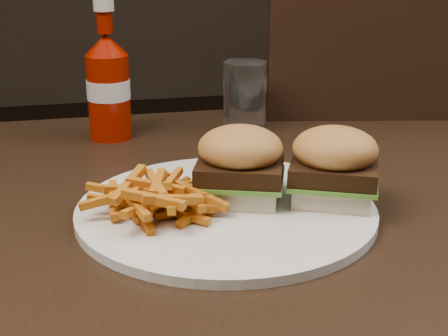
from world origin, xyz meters
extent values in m
cube|color=black|center=(0.00, 0.00, 0.73)|extent=(1.20, 0.80, 0.04)
cube|color=black|center=(0.45, 0.50, 0.43)|extent=(0.57, 0.57, 0.05)
cylinder|color=white|center=(0.03, -0.03, 0.76)|extent=(0.32, 0.32, 0.01)
cube|color=beige|center=(0.05, -0.01, 0.77)|extent=(0.10, 0.10, 0.02)
cube|color=beige|center=(0.15, -0.03, 0.77)|extent=(0.11, 0.10, 0.02)
cylinder|color=#8F0F00|center=(-0.07, 0.28, 0.81)|extent=(0.06, 0.06, 0.12)
cylinder|color=white|center=(0.13, 0.27, 0.81)|extent=(0.07, 0.07, 0.10)
camera|label=1|loc=(-0.11, -0.68, 1.05)|focal=55.00mm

